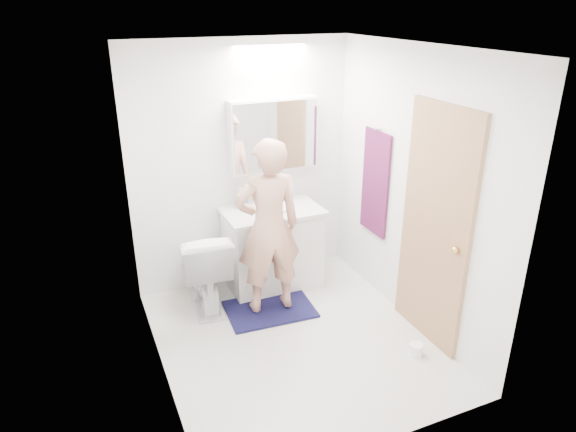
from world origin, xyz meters
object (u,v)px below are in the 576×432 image
medicine_cabinet (273,135)px  soap_bottle_a (241,198)px  toothbrush_cup (284,197)px  toilet (204,268)px  toilet_paper_roll (416,349)px  person (269,227)px  soap_bottle_b (243,199)px  vanity_cabinet (273,249)px

medicine_cabinet → soap_bottle_a: medicine_cabinet is taller
toothbrush_cup → soap_bottle_a: bearing=-178.8°
toilet → medicine_cabinet: bearing=-153.5°
soap_bottle_a → toilet_paper_roll: (0.91, -1.70, -0.88)m
medicine_cabinet → toilet_paper_roll: bearing=-73.0°
toilet_paper_roll → medicine_cabinet: bearing=107.0°
toilet → toilet_paper_roll: toilet is taller
person → soap_bottle_b: 0.64m
person → soap_bottle_b: (-0.02, 0.63, 0.05)m
medicine_cabinet → soap_bottle_b: (-0.34, -0.03, -0.60)m
vanity_cabinet → toilet_paper_roll: 1.71m
medicine_cabinet → toothbrush_cup: size_ratio=8.52×
soap_bottle_b → toothbrush_cup: soap_bottle_b is taller
soap_bottle_b → toothbrush_cup: (0.43, -0.02, -0.04)m
medicine_cabinet → toilet: (-0.84, -0.33, -1.10)m
person → toothbrush_cup: person is taller
medicine_cabinet → soap_bottle_b: 0.69m
soap_bottle_a → toilet_paper_roll: soap_bottle_a is taller
soap_bottle_b → toilet_paper_roll: soap_bottle_b is taller
vanity_cabinet → soap_bottle_a: (-0.27, 0.15, 0.54)m
vanity_cabinet → soap_bottle_a: bearing=150.6°
toothbrush_cup → medicine_cabinet: bearing=150.8°
soap_bottle_a → medicine_cabinet: bearing=9.1°
toothbrush_cup → toilet_paper_roll: 1.94m
toilet → toilet_paper_roll: 2.02m
vanity_cabinet → person: (-0.22, -0.45, 0.46)m
medicine_cabinet → person: (-0.32, -0.66, -0.65)m
vanity_cabinet → person: size_ratio=0.56×
toilet → toilet_paper_roll: bearing=139.4°
medicine_cabinet → toilet: medicine_cabinet is taller
medicine_cabinet → toothbrush_cup: 0.64m
medicine_cabinet → toilet_paper_roll: size_ratio=8.00×
vanity_cabinet → soap_bottle_b: bearing=142.1°
medicine_cabinet → soap_bottle_a: bearing=-170.9°
person → toilet_paper_roll: size_ratio=14.63×
person → soap_bottle_b: person is taller
medicine_cabinet → person: size_ratio=0.55×
vanity_cabinet → soap_bottle_b: size_ratio=5.37×
soap_bottle_b → toothbrush_cup: size_ratio=1.62×
soap_bottle_b → toothbrush_cup: bearing=-2.7°
person → soap_bottle_b: bearing=-84.8°
vanity_cabinet → toilet_paper_roll: (0.64, -1.55, -0.34)m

